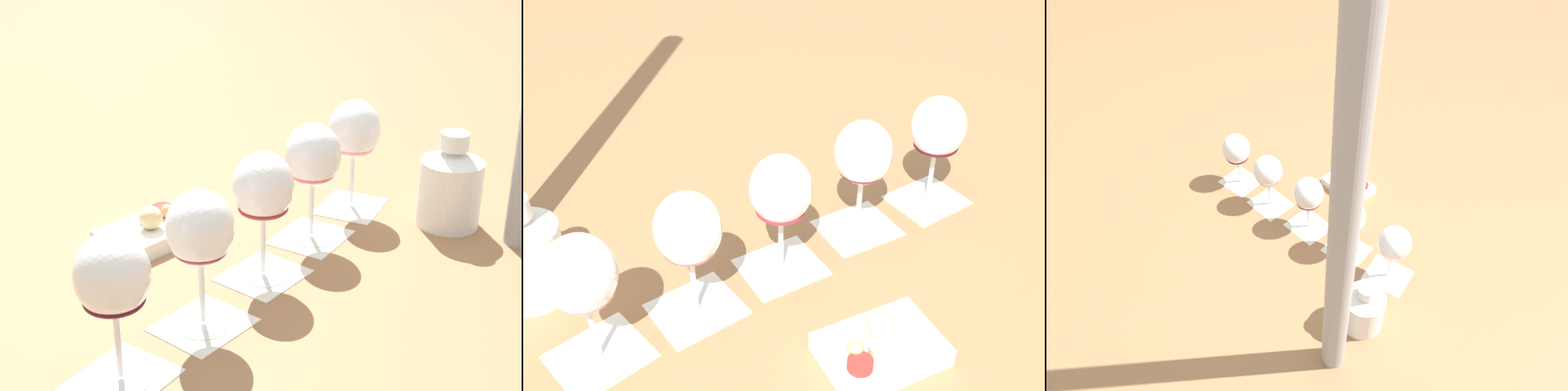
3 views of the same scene
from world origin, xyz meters
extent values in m
plane|color=#936642|center=(0.00, 0.00, 0.00)|extent=(8.00, 8.00, 0.00)
cube|color=silver|center=(-0.21, -0.17, 0.00)|extent=(0.14, 0.14, 0.00)
cube|color=silver|center=(-0.11, -0.09, 0.00)|extent=(0.14, 0.14, 0.00)
cube|color=silver|center=(-0.01, 0.00, 0.00)|extent=(0.14, 0.14, 0.00)
cube|color=silver|center=(0.10, 0.09, 0.00)|extent=(0.14, 0.14, 0.00)
cube|color=silver|center=(0.21, 0.17, 0.00)|extent=(0.14, 0.14, 0.00)
cylinder|color=white|center=(-0.21, -0.17, 0.00)|extent=(0.07, 0.07, 0.01)
cylinder|color=white|center=(-0.21, -0.17, 0.05)|extent=(0.01, 0.01, 0.09)
ellipsoid|color=white|center=(-0.21, -0.17, 0.13)|extent=(0.08, 0.08, 0.09)
ellipsoid|color=pink|center=(-0.21, -0.17, 0.11)|extent=(0.07, 0.07, 0.03)
cylinder|color=white|center=(-0.11, -0.09, 0.00)|extent=(0.07, 0.07, 0.01)
cylinder|color=white|center=(-0.11, -0.09, 0.05)|extent=(0.01, 0.01, 0.09)
ellipsoid|color=white|center=(-0.11, -0.09, 0.13)|extent=(0.08, 0.08, 0.09)
ellipsoid|color=#D35963|center=(-0.11, -0.09, 0.11)|extent=(0.07, 0.07, 0.03)
cylinder|color=white|center=(-0.01, 0.00, 0.00)|extent=(0.07, 0.07, 0.01)
cylinder|color=white|center=(-0.01, 0.00, 0.05)|extent=(0.01, 0.01, 0.09)
ellipsoid|color=white|center=(-0.01, 0.00, 0.13)|extent=(0.08, 0.08, 0.09)
ellipsoid|color=maroon|center=(-0.01, 0.00, 0.10)|extent=(0.07, 0.07, 0.02)
cylinder|color=white|center=(0.10, 0.09, 0.00)|extent=(0.07, 0.07, 0.01)
cylinder|color=white|center=(0.10, 0.09, 0.05)|extent=(0.01, 0.01, 0.09)
ellipsoid|color=white|center=(0.10, 0.09, 0.13)|extent=(0.08, 0.08, 0.09)
ellipsoid|color=maroon|center=(0.10, 0.09, 0.11)|extent=(0.07, 0.07, 0.03)
cylinder|color=white|center=(0.21, 0.17, 0.00)|extent=(0.07, 0.07, 0.01)
cylinder|color=white|center=(0.21, 0.17, 0.05)|extent=(0.01, 0.01, 0.09)
ellipsoid|color=white|center=(0.21, 0.17, 0.13)|extent=(0.08, 0.08, 0.09)
ellipsoid|color=#460E1D|center=(0.21, 0.17, 0.10)|extent=(0.07, 0.07, 0.02)
cylinder|color=white|center=(-0.33, -0.07, 0.05)|extent=(0.10, 0.10, 0.10)
cone|color=white|center=(-0.33, -0.07, 0.11)|extent=(0.10, 0.10, 0.02)
cylinder|color=white|center=(-0.33, -0.07, 0.14)|extent=(0.04, 0.04, 0.03)
cube|color=white|center=(0.12, -0.15, 0.01)|extent=(0.17, 0.15, 0.03)
cylinder|color=maroon|center=(0.09, -0.19, 0.03)|extent=(0.03, 0.03, 0.01)
sphere|color=beige|center=(0.12, -0.14, 0.04)|extent=(0.03, 0.03, 0.03)
cylinder|color=beige|center=(0.12, -0.16, 0.03)|extent=(0.03, 0.03, 0.01)
sphere|color=tan|center=(0.09, -0.17, 0.04)|extent=(0.02, 0.02, 0.02)
cylinder|color=#99999E|center=(-0.40, 0.02, 0.49)|extent=(0.05, 0.05, 0.97)
camera|label=1|loc=(0.28, 0.90, 0.54)|focal=55.00mm
camera|label=2|loc=(0.04, -0.67, 0.61)|focal=45.00mm
camera|label=3|loc=(-0.85, 0.16, 1.00)|focal=32.00mm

